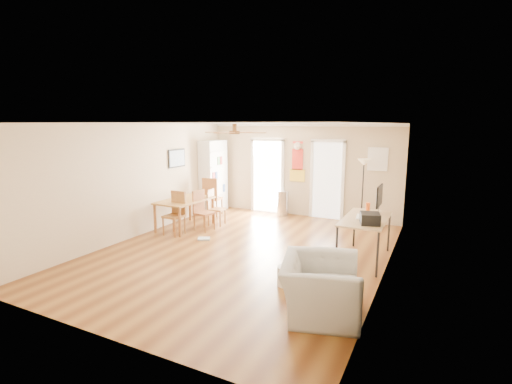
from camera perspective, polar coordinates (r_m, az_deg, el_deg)
The scene contains 30 objects.
floor at distance 7.73m, azimuth -2.01°, elevation -9.14°, with size 7.00×7.00×0.00m, color brown.
ceiling at distance 7.29m, azimuth -2.14°, elevation 10.51°, with size 5.50×7.00×0.00m, color silver, non-canonical shape.
wall_back at distance 10.57m, azimuth 7.03°, elevation 3.34°, with size 5.50×0.04×2.60m, color beige, non-canonical shape.
wall_front at distance 4.71m, azimuth -22.96°, elevation -6.27°, with size 5.50×0.04×2.60m, color beige, non-canonical shape.
wall_left at distance 9.02m, azimuth -17.61°, elevation 1.72°, with size 0.04×7.00×2.60m, color beige, non-canonical shape.
wall_right at distance 6.57m, azimuth 19.53°, elevation -1.48°, with size 0.04×7.00×2.60m, color beige, non-canonical shape.
crown_molding at distance 7.29m, azimuth -2.14°, elevation 10.20°, with size 5.50×7.00×0.08m, color white, non-canonical shape.
kitchen_doorway at distance 10.98m, azimuth 1.80°, elevation 2.36°, with size 0.90×0.10×2.10m, color white, non-canonical shape.
bathroom_doorway at distance 10.37m, azimuth 10.88°, elevation 1.70°, with size 0.80×0.10×2.10m, color white, non-canonical shape.
wall_decal at distance 10.57m, azimuth 6.38°, elevation 4.71°, with size 0.46×0.03×1.10m, color red.
ac_grille at distance 10.01m, azimuth 18.19°, elevation 4.81°, with size 0.50×0.04×0.60m, color white.
framed_poster at distance 10.01m, azimuth -12.06°, elevation 5.10°, with size 0.04×0.66×0.48m, color black.
ceiling_fan at distance 7.03m, azimuth -3.31°, elevation 9.12°, with size 1.24×1.24×0.20m, color #593819, non-canonical shape.
bookshelf at distance 11.10m, azimuth -6.57°, elevation 2.41°, with size 0.42×0.95×2.11m, color silver, non-canonical shape.
dining_table at distance 9.51m, azimuth -10.80°, elevation -3.29°, with size 0.88×1.46×0.73m, color #A87A36, non-canonical shape.
dining_chair_right_a at distance 9.66m, azimuth -6.04°, elevation -2.36°, with size 0.38×0.38×0.92m, color #966330, non-canonical shape.
dining_chair_right_b at distance 9.19m, azimuth -7.94°, elevation -2.89°, with size 0.40×0.40×0.98m, color #9E5933, non-canonical shape.
dining_chair_near at distance 8.96m, azimuth -12.53°, elevation -3.28°, with size 0.42×0.42×1.01m, color #A87336, non-canonical shape.
dining_chair_far at distance 10.68m, azimuth -6.64°, elevation -0.68°, with size 0.45×0.45×1.09m, color brown, non-canonical shape.
trash_can at distance 10.61m, azimuth 4.12°, elevation -1.75°, with size 0.33×0.33×0.72m, color #B8B8BA.
torchiere_lamp at distance 9.87m, azimuth 16.03°, elevation -0.08°, with size 0.32×0.32×1.72m, color black, non-canonical shape.
computer_desk at distance 7.44m, azimuth 16.34°, elevation -6.96°, with size 0.78×1.56×0.84m, color tan, non-canonical shape.
imac at distance 7.71m, azimuth 18.41°, elevation -1.10°, with size 0.08×0.60×0.56m, color black, non-canonical shape.
keyboard at distance 7.37m, azimuth 15.70°, elevation -3.66°, with size 0.13×0.41×0.02m, color silver.
printer at distance 6.90m, azimuth 17.10°, elevation -3.91°, with size 0.33×0.38×0.20m, color black.
orange_bottle at distance 7.52m, azimuth 16.79°, elevation -2.50°, with size 0.08×0.08×0.25m, color #F65C15.
wastebasket_a at distance 6.93m, azimuth 8.03°, elevation -10.37°, with size 0.24×0.24×0.28m, color silver.
wastebasket_b at distance 6.18m, azimuth 4.56°, elevation -12.73°, with size 0.28×0.28×0.32m, color white.
floor_cloth at distance 8.57m, azimuth -7.99°, elevation -7.13°, with size 0.27×0.21×0.04m, color gray.
armchair at distance 5.32m, azimuth 9.84°, elevation -14.20°, with size 1.18×1.03×0.77m, color #AAAAA4.
Camera 1 is at (3.48, -6.40, 2.58)m, focal length 26.04 mm.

